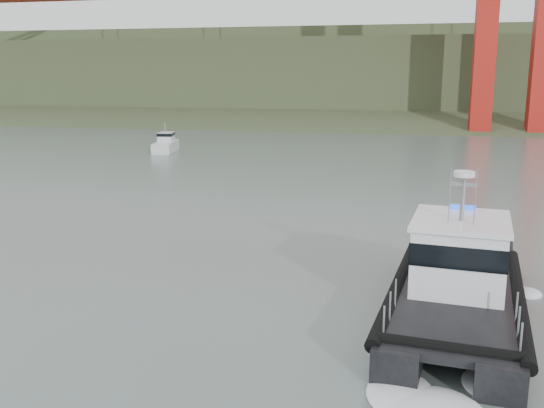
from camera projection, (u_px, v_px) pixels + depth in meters
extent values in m
plane|color=#566661|center=(184.00, 315.00, 22.47)|extent=(400.00, 400.00, 0.00)
cube|color=#324225|center=(365.00, 123.00, 110.20)|extent=(500.00, 44.72, 16.25)
cube|color=#324225|center=(375.00, 86.00, 135.64)|extent=(500.00, 70.00, 18.00)
cube|color=#324225|center=(381.00, 65.00, 158.42)|extent=(500.00, 60.00, 16.00)
cube|color=black|center=(415.00, 303.00, 22.41)|extent=(2.63, 11.65, 1.26)
cube|color=black|center=(497.00, 313.00, 21.51)|extent=(2.63, 11.65, 1.26)
cube|color=black|center=(455.00, 300.00, 21.37)|extent=(5.28, 10.40, 0.26)
cube|color=white|center=(459.00, 255.00, 22.06)|extent=(3.55, 4.11, 2.42)
cube|color=black|center=(460.00, 244.00, 21.97)|extent=(3.62, 4.18, 0.79)
cube|color=white|center=(461.00, 221.00, 21.79)|extent=(3.79, 4.34, 0.17)
cylinder|color=gray|center=(463.00, 199.00, 21.31)|extent=(0.17, 0.17, 1.89)
cylinder|color=white|center=(464.00, 174.00, 21.12)|extent=(0.74, 0.74, 0.19)
cube|color=silver|center=(166.00, 147.00, 69.62)|extent=(3.16, 6.38, 1.22)
cube|color=silver|center=(166.00, 138.00, 69.90)|extent=(2.06, 2.71, 1.22)
cube|color=black|center=(166.00, 134.00, 69.82)|extent=(2.12, 2.77, 0.36)
cylinder|color=gray|center=(165.00, 128.00, 69.17)|extent=(0.08, 0.08, 1.22)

